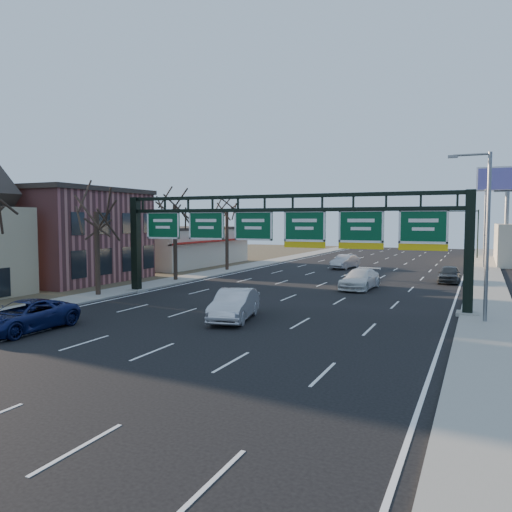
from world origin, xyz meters
The scene contains 20 objects.
ground centered at (0.00, 0.00, 0.00)m, with size 160.00×160.00×0.00m, color black.
sidewalk_left centered at (-12.80, 20.00, 0.06)m, with size 3.00×120.00×0.12m, color gray.
sidewalk_right centered at (12.80, 20.00, 0.06)m, with size 3.00×120.00×0.12m, color gray.
dirt_strip_left centered at (-25.00, 20.00, 0.03)m, with size 21.00×120.00×0.06m, color #473D2B.
lane_markings centered at (0.00, 20.00, 0.01)m, with size 21.60×120.00×0.01m, color white.
sign_gantry centered at (0.16, 8.00, 4.63)m, with size 24.60×1.20×7.20m.
brick_block centered at (-21.50, 11.00, 4.16)m, with size 10.40×12.40×8.30m.
cream_strip centered at (-21.48, 29.00, 2.36)m, with size 10.90×18.40×4.70m.
tree_gantry centered at (-12.80, 5.00, 7.11)m, with size 3.60×3.60×8.48m.
tree_mid centered at (-12.80, 15.00, 7.85)m, with size 3.60×3.60×9.24m.
tree_far centered at (-12.80, 25.00, 7.48)m, with size 3.60×3.60×8.86m.
streetlight_near centered at (12.47, 6.00, 5.08)m, with size 2.15×0.22×9.00m.
streetlight_far centered at (12.47, 40.00, 5.08)m, with size 2.15×0.22×9.00m.
billboard_right centered at (15.00, 44.98, 9.06)m, with size 7.00×0.50×12.00m.
traffic_signal_mast centered at (5.69, 55.00, 5.50)m, with size 10.16×0.54×7.00m.
car_blue_suv centered at (-8.05, -5.45, 0.76)m, with size 2.52×5.47×1.52m, color #121B4F.
car_silver_sedan centered at (0.08, 1.35, 0.84)m, with size 1.78×5.10×1.68m, color #B9B9BE.
car_white_wagon centered at (3.59, 16.54, 0.79)m, with size 2.22×5.45×1.58m, color white.
car_grey_far centered at (9.82, 23.79, 0.75)m, with size 1.77×4.41×1.50m, color #3A3D3E.
car_silver_distant centered at (-1.74, 32.66, 0.79)m, with size 1.66×4.77×1.57m, color #9F9EA3.
Camera 1 is at (12.32, -22.79, 5.45)m, focal length 35.00 mm.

